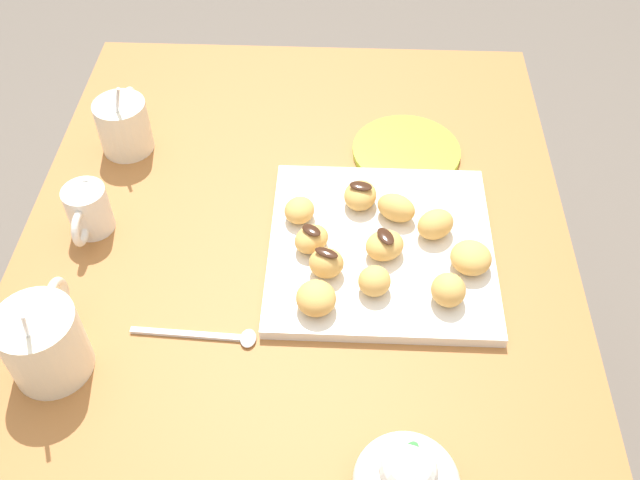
% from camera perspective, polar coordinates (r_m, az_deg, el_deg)
% --- Properties ---
extents(ground_plane, '(8.00, 8.00, 0.00)m').
position_cam_1_polar(ground_plane, '(1.61, -1.34, -17.80)').
color(ground_plane, '#665B51').
extents(dining_table, '(1.00, 0.78, 0.72)m').
position_cam_1_polar(dining_table, '(1.11, -1.87, -5.27)').
color(dining_table, '#A36633').
rests_on(dining_table, ground_plane).
extents(pastry_plate_square, '(0.31, 0.31, 0.02)m').
position_cam_1_polar(pastry_plate_square, '(0.99, 4.85, -0.66)').
color(pastry_plate_square, silver).
rests_on(pastry_plate_square, dining_table).
extents(coffee_mug_cream_left, '(0.14, 0.09, 0.15)m').
position_cam_1_polar(coffee_mug_cream_left, '(0.90, -21.10, -7.46)').
color(coffee_mug_cream_left, silver).
rests_on(coffee_mug_cream_left, dining_table).
extents(coffee_mug_cream_right, '(0.12, 0.08, 0.13)m').
position_cam_1_polar(coffee_mug_cream_right, '(1.17, -15.34, 8.92)').
color(coffee_mug_cream_right, silver).
rests_on(coffee_mug_cream_right, dining_table).
extents(cream_pitcher_white, '(0.10, 0.06, 0.07)m').
position_cam_1_polar(cream_pitcher_white, '(1.05, -17.99, 2.40)').
color(cream_pitcher_white, silver).
rests_on(cream_pitcher_white, dining_table).
extents(ice_cream_bowl, '(0.11, 0.11, 0.08)m').
position_cam_1_polar(ice_cream_bowl, '(0.79, 6.92, -18.45)').
color(ice_cream_bowl, silver).
rests_on(ice_cream_bowl, dining_table).
extents(saucer_lime_left, '(0.17, 0.17, 0.01)m').
position_cam_1_polar(saucer_lime_left, '(1.15, 6.87, 7.02)').
color(saucer_lime_left, '#9EC633').
rests_on(saucer_lime_left, dining_table).
extents(loose_spoon_near_saucer, '(0.03, 0.16, 0.01)m').
position_cam_1_polar(loose_spoon_near_saucer, '(0.92, -8.72, -7.53)').
color(loose_spoon_near_saucer, silver).
rests_on(loose_spoon_near_saucer, dining_table).
extents(beignet_0, '(0.07, 0.07, 0.04)m').
position_cam_1_polar(beignet_0, '(1.00, 9.17, 1.25)').
color(beignet_0, '#DBA351').
rests_on(beignet_0, pastry_plate_square).
extents(beignet_1, '(0.06, 0.06, 0.03)m').
position_cam_1_polar(beignet_1, '(0.97, 11.91, -1.38)').
color(beignet_1, '#DBA351').
rests_on(beignet_1, pastry_plate_square).
extents(beignet_2, '(0.06, 0.06, 0.03)m').
position_cam_1_polar(beignet_2, '(1.03, 3.22, 3.56)').
color(beignet_2, '#DBA351').
rests_on(beignet_2, pastry_plate_square).
extents(chocolate_drizzle_2, '(0.02, 0.04, 0.00)m').
position_cam_1_polar(chocolate_drizzle_2, '(1.01, 3.26, 4.31)').
color(chocolate_drizzle_2, '#381E11').
rests_on(chocolate_drizzle_2, beignet_2).
extents(beignet_3, '(0.06, 0.05, 0.03)m').
position_cam_1_polar(beignet_3, '(1.01, -1.65, 2.38)').
color(beignet_3, '#DBA351').
rests_on(beignet_3, pastry_plate_square).
extents(beignet_4, '(0.06, 0.06, 0.03)m').
position_cam_1_polar(beignet_4, '(0.97, -0.68, 0.07)').
color(beignet_4, '#DBA351').
rests_on(beignet_4, pastry_plate_square).
extents(chocolate_drizzle_4, '(0.03, 0.03, 0.00)m').
position_cam_1_polar(chocolate_drizzle_4, '(0.96, -0.69, 0.79)').
color(chocolate_drizzle_4, '#381E11').
rests_on(chocolate_drizzle_4, beignet_4).
extents(beignet_5, '(0.05, 0.04, 0.04)m').
position_cam_1_polar(beignet_5, '(0.92, 10.17, -3.93)').
color(beignet_5, '#DBA351').
rests_on(beignet_5, pastry_plate_square).
extents(beignet_6, '(0.06, 0.07, 0.04)m').
position_cam_1_polar(beignet_6, '(1.01, 6.08, 2.56)').
color(beignet_6, '#DBA351').
rests_on(beignet_6, pastry_plate_square).
extents(beignet_7, '(0.05, 0.05, 0.04)m').
position_cam_1_polar(beignet_7, '(0.92, 4.35, -3.26)').
color(beignet_7, '#DBA351').
rests_on(beignet_7, pastry_plate_square).
extents(beignet_8, '(0.04, 0.05, 0.04)m').
position_cam_1_polar(beignet_8, '(0.94, 0.51, -1.84)').
color(beignet_8, '#DBA351').
rests_on(beignet_8, pastry_plate_square).
extents(chocolate_drizzle_8, '(0.03, 0.04, 0.00)m').
position_cam_1_polar(chocolate_drizzle_8, '(0.92, 0.52, -1.02)').
color(chocolate_drizzle_8, '#381E11').
rests_on(chocolate_drizzle_8, beignet_8).
extents(beignet_9, '(0.07, 0.07, 0.03)m').
position_cam_1_polar(beignet_9, '(0.96, 5.16, -0.43)').
color(beignet_9, '#DBA351').
rests_on(beignet_9, pastry_plate_square).
extents(chocolate_drizzle_9, '(0.04, 0.03, 0.00)m').
position_cam_1_polar(chocolate_drizzle_9, '(0.95, 5.24, 0.30)').
color(chocolate_drizzle_9, '#381E11').
rests_on(chocolate_drizzle_9, beignet_9).
extents(beignet_10, '(0.06, 0.06, 0.04)m').
position_cam_1_polar(beignet_10, '(0.90, -0.32, -4.64)').
color(beignet_10, '#DBA351').
rests_on(beignet_10, pastry_plate_square).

